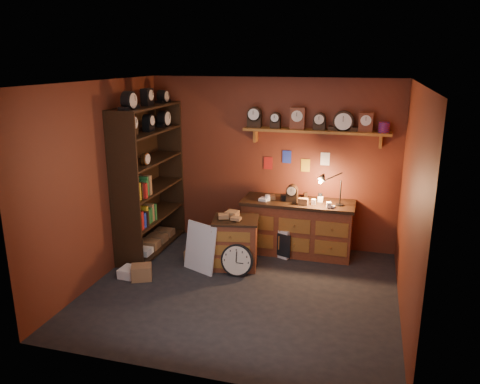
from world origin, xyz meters
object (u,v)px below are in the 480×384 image
object	(u,v)px
low_cabinet	(236,241)
big_round_clock	(237,260)
workbench	(297,224)
shelving_unit	(147,174)

from	to	relation	value
low_cabinet	big_round_clock	size ratio (longest dim) A/B	1.77
workbench	low_cabinet	distance (m)	1.10
shelving_unit	workbench	world-z (taller)	shelving_unit
workbench	shelving_unit	bearing A→B (deg)	-167.82
workbench	big_round_clock	distance (m)	1.27
workbench	big_round_clock	size ratio (longest dim) A/B	3.69
shelving_unit	big_round_clock	xyz separation A→B (m)	(1.61, -0.55, -1.02)
shelving_unit	workbench	distance (m)	2.47
big_round_clock	low_cabinet	bearing A→B (deg)	109.82
workbench	big_round_clock	world-z (taller)	workbench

